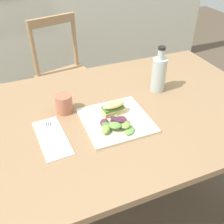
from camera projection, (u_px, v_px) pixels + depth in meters
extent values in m
plane|color=brown|center=(108.00, 206.00, 1.55)|extent=(7.41, 7.41, 0.00)
cube|color=#997551|center=(115.00, 113.00, 1.10)|extent=(1.39, 0.87, 0.03)
cube|color=#2D2D33|center=(177.00, 107.00, 1.78)|extent=(0.07, 0.07, 0.71)
cylinder|color=tan|center=(63.00, 122.00, 1.87)|extent=(0.03, 0.03, 0.43)
cylinder|color=tan|center=(101.00, 106.00, 2.03)|extent=(0.03, 0.03, 0.43)
cylinder|color=tan|center=(44.00, 101.00, 2.09)|extent=(0.03, 0.03, 0.43)
cylinder|color=tan|center=(79.00, 89.00, 2.25)|extent=(0.03, 0.03, 0.43)
cube|color=tan|center=(69.00, 80.00, 1.93)|extent=(0.49, 0.49, 0.02)
cylinder|color=tan|center=(33.00, 50.00, 1.83)|extent=(0.03, 0.03, 0.42)
cylinder|color=tan|center=(74.00, 40.00, 2.00)|extent=(0.03, 0.03, 0.42)
cube|color=tan|center=(51.00, 21.00, 1.81)|extent=(0.36, 0.12, 0.06)
cube|color=beige|center=(116.00, 120.00, 1.03)|extent=(0.27, 0.27, 0.01)
cube|color=#DBB270|center=(114.00, 111.00, 1.05)|extent=(0.10, 0.05, 0.02)
cube|color=#518438|center=(113.00, 108.00, 1.05)|extent=(0.09, 0.05, 0.01)
ellipsoid|color=#DBB270|center=(114.00, 105.00, 1.03)|extent=(0.10, 0.05, 0.02)
ellipsoid|color=#602D47|center=(104.00, 122.00, 1.00)|extent=(0.05, 0.05, 0.02)
ellipsoid|color=#4C2338|center=(117.00, 119.00, 0.98)|extent=(0.06, 0.07, 0.01)
ellipsoid|color=#518438|center=(106.00, 125.00, 0.97)|extent=(0.05, 0.05, 0.02)
ellipsoid|color=#6B9E47|center=(129.00, 130.00, 0.96)|extent=(0.06, 0.06, 0.01)
ellipsoid|color=#602D47|center=(121.00, 122.00, 0.98)|extent=(0.06, 0.06, 0.01)
ellipsoid|color=#6B9E47|center=(115.00, 117.00, 1.02)|extent=(0.05, 0.05, 0.01)
ellipsoid|color=#84A84C|center=(125.00, 125.00, 0.97)|extent=(0.05, 0.05, 0.02)
ellipsoid|color=#84A84C|center=(121.00, 122.00, 0.99)|extent=(0.05, 0.07, 0.02)
ellipsoid|color=#4C2338|center=(114.00, 121.00, 1.00)|extent=(0.05, 0.05, 0.01)
ellipsoid|color=#3D7033|center=(120.00, 122.00, 0.98)|extent=(0.03, 0.05, 0.01)
ellipsoid|color=#602D47|center=(121.00, 120.00, 0.99)|extent=(0.04, 0.05, 0.02)
ellipsoid|color=#84A84C|center=(106.00, 129.00, 0.96)|extent=(0.06, 0.06, 0.02)
ellipsoid|color=#6B9E47|center=(115.00, 125.00, 0.96)|extent=(0.06, 0.06, 0.02)
cube|color=white|center=(52.00, 138.00, 0.95)|extent=(0.12, 0.24, 0.00)
cube|color=silver|center=(53.00, 141.00, 0.93)|extent=(0.02, 0.14, 0.00)
cube|color=silver|center=(49.00, 126.00, 1.00)|extent=(0.03, 0.05, 0.00)
cube|color=#38383D|center=(51.00, 124.00, 1.01)|extent=(0.00, 0.03, 0.00)
cube|color=#38383D|center=(49.00, 124.00, 1.01)|extent=(0.00, 0.03, 0.00)
cube|color=#38383D|center=(47.00, 125.00, 1.00)|extent=(0.00, 0.03, 0.00)
cylinder|color=black|center=(158.00, 80.00, 1.20)|extent=(0.06, 0.06, 0.11)
cylinder|color=#B2BCB7|center=(159.00, 75.00, 1.18)|extent=(0.07, 0.07, 0.16)
cylinder|color=#B2BCB7|center=(161.00, 54.00, 1.12)|extent=(0.03, 0.03, 0.05)
cylinder|color=black|center=(162.00, 48.00, 1.11)|extent=(0.03, 0.03, 0.01)
cylinder|color=#B2664C|center=(64.00, 104.00, 1.07)|extent=(0.07, 0.07, 0.08)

